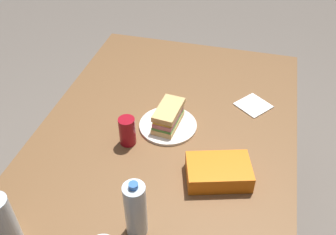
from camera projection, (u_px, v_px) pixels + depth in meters
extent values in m
cube|color=brown|center=(164.00, 140.00, 1.58)|extent=(1.56, 1.06, 0.04)
cylinder|color=brown|center=(269.00, 120.00, 2.25)|extent=(0.07, 0.07, 0.72)
cylinder|color=brown|center=(125.00, 97.00, 2.43)|extent=(0.07, 0.07, 0.72)
cylinder|color=white|center=(168.00, 125.00, 1.61)|extent=(0.24, 0.24, 0.01)
cube|color=#DBB26B|center=(168.00, 122.00, 1.60)|extent=(0.18, 0.11, 0.02)
cube|color=#599E3F|center=(168.00, 119.00, 1.59)|extent=(0.17, 0.10, 0.01)
cube|color=#C6727A|center=(168.00, 117.00, 1.58)|extent=(0.16, 0.10, 0.02)
cube|color=yellow|center=(168.00, 114.00, 1.57)|extent=(0.16, 0.09, 0.01)
cube|color=#DBB26B|center=(168.00, 110.00, 1.57)|extent=(0.18, 0.11, 0.02)
cylinder|color=maroon|center=(127.00, 131.00, 1.50)|extent=(0.07, 0.07, 0.12)
cube|color=orange|center=(218.00, 172.00, 1.37)|extent=(0.21, 0.26, 0.07)
cylinder|color=silver|center=(136.00, 210.00, 1.16)|extent=(0.07, 0.07, 0.21)
cylinder|color=blue|center=(133.00, 186.00, 1.08)|extent=(0.03, 0.03, 0.02)
cylinder|color=silver|center=(3.00, 222.00, 1.13)|extent=(0.07, 0.07, 0.20)
cube|color=white|center=(253.00, 105.00, 1.72)|extent=(0.18, 0.18, 0.01)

